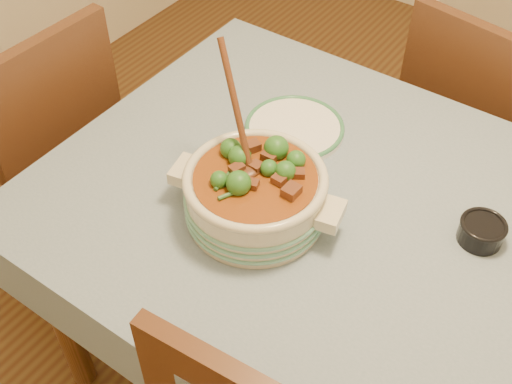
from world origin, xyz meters
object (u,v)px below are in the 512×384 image
white_plate (295,128)px  condiment_bowl (482,230)px  dining_table (387,262)px  chair_far (469,116)px  chair_left (44,141)px  stew_casserole (255,191)px

white_plate → condiment_bowl: bearing=-8.0°
dining_table → chair_far: bearing=96.5°
chair_far → chair_left: 1.37m
dining_table → white_plate: (-0.38, 0.18, 0.10)m
dining_table → condiment_bowl: 0.22m
dining_table → chair_far: chair_far is taller
chair_far → dining_table: bearing=106.2°
stew_casserole → dining_table: bearing=23.9°
dining_table → chair_left: chair_left is taller
condiment_bowl → chair_left: chair_left is taller
dining_table → condiment_bowl: condiment_bowl is taller
dining_table → condiment_bowl: bearing=32.3°
stew_casserole → chair_far: 1.02m
condiment_bowl → chair_left: size_ratio=0.12×
dining_table → chair_far: size_ratio=1.87×
dining_table → chair_left: 1.13m
stew_casserole → white_plate: (-0.09, 0.30, -0.07)m
dining_table → stew_casserole: stew_casserole is taller
chair_left → condiment_bowl: bearing=100.0°
dining_table → white_plate: size_ratio=5.96×
chair_far → chair_left: size_ratio=0.96×
dining_table → white_plate: 0.43m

